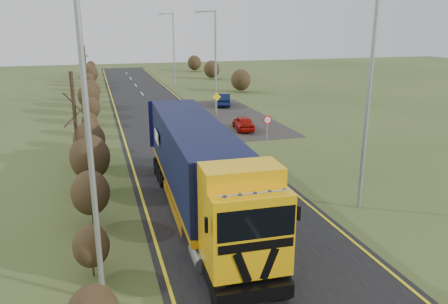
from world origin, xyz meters
TOP-DOWN VIEW (x-y plane):
  - ground at (0.00, 0.00)m, footprint 160.00×160.00m
  - road at (0.00, 10.00)m, footprint 8.00×120.00m
  - layby at (6.50, 20.00)m, footprint 6.00×18.00m
  - lane_markings at (0.00, 9.69)m, footprint 7.52×116.00m
  - hedgerow at (-6.00, 7.89)m, footprint 2.24×102.04m
  - lorry at (-1.46, -0.24)m, footprint 2.86×14.76m
  - car_red_hatchback at (5.68, 14.55)m, footprint 1.81×3.54m
  - car_blue_sedan at (7.21, 25.43)m, footprint 2.36×4.12m
  - streetlight_near at (5.67, -1.50)m, footprint 2.04×0.19m
  - streetlight_mid at (5.29, 21.82)m, footprint 2.00×0.19m
  - streetlight_far at (5.04, 42.04)m, footprint 2.04×0.19m
  - left_pole at (-5.75, -5.54)m, footprint 0.16×0.16m
  - speed_sign at (5.60, 9.36)m, footprint 0.61×0.10m
  - warning_board at (5.30, 21.09)m, footprint 0.79×0.11m

SIDE VIEW (x-z plane):
  - ground at x=0.00m, z-range 0.00..0.00m
  - road at x=0.00m, z-range 0.00..0.02m
  - layby at x=6.50m, z-range 0.00..0.02m
  - lane_markings at x=0.00m, z-range 0.03..0.03m
  - car_red_hatchback at x=5.68m, z-range 0.00..1.15m
  - car_blue_sedan at x=7.21m, z-range 0.00..1.28m
  - warning_board at x=5.30m, z-range 0.24..2.31m
  - speed_sign at x=5.60m, z-range 0.43..2.65m
  - hedgerow at x=-6.00m, z-range -1.41..4.64m
  - lorry at x=-1.46m, z-range 0.28..4.37m
  - streetlight_mid at x=5.29m, z-range 0.49..9.89m
  - streetlight_near at x=5.67m, z-range 0.51..10.13m
  - streetlight_far at x=5.04m, z-range 0.51..10.15m
  - left_pole at x=-5.75m, z-range 0.00..10.69m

